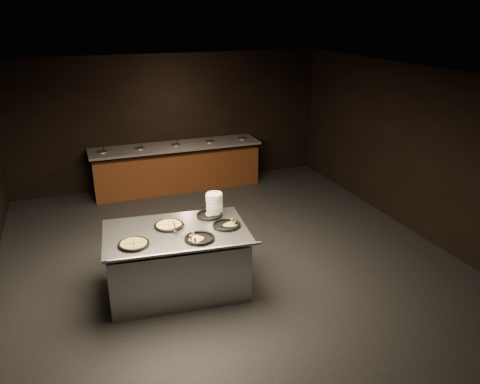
% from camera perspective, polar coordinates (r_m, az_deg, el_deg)
% --- Properties ---
extents(room, '(7.02, 8.02, 2.92)m').
position_cam_1_polar(room, '(6.91, -1.31, 1.85)').
color(room, black).
rests_on(room, ground).
extents(salad_bar, '(3.70, 0.83, 1.18)m').
position_cam_1_polar(salad_bar, '(10.49, -7.68, 2.70)').
color(salad_bar, brown).
rests_on(salad_bar, ground).
extents(serving_counter, '(2.06, 1.44, 0.93)m').
position_cam_1_polar(serving_counter, '(6.71, -7.65, -8.43)').
color(serving_counter, '#ABADB2').
rests_on(serving_counter, ground).
extents(plate_stack, '(0.24, 0.24, 0.31)m').
position_cam_1_polar(plate_stack, '(6.92, -3.14, -1.39)').
color(plate_stack, silver).
rests_on(plate_stack, serving_counter).
extents(pan_veggie_whole, '(0.41, 0.41, 0.04)m').
position_cam_1_polar(pan_veggie_whole, '(6.19, -12.84, -6.18)').
color(pan_veggie_whole, black).
rests_on(pan_veggie_whole, serving_counter).
extents(pan_cheese_whole, '(0.42, 0.42, 0.04)m').
position_cam_1_polar(pan_cheese_whole, '(6.61, -8.65, -4.01)').
color(pan_cheese_whole, black).
rests_on(pan_cheese_whole, serving_counter).
extents(pan_cheese_slices_a, '(0.39, 0.39, 0.04)m').
position_cam_1_polar(pan_cheese_slices_a, '(6.88, -3.74, -2.77)').
color(pan_cheese_slices_a, black).
rests_on(pan_cheese_slices_a, serving_counter).
extents(pan_cheese_slices_b, '(0.40, 0.40, 0.04)m').
position_cam_1_polar(pan_cheese_slices_b, '(6.21, -4.93, -5.60)').
color(pan_cheese_slices_b, black).
rests_on(pan_cheese_slices_b, serving_counter).
extents(pan_veggie_slices, '(0.39, 0.39, 0.04)m').
position_cam_1_polar(pan_veggie_slices, '(6.55, -1.64, -4.01)').
color(pan_veggie_slices, black).
rests_on(pan_veggie_slices, serving_counter).
extents(server_left, '(0.09, 0.29, 0.14)m').
position_cam_1_polar(server_left, '(6.41, -8.05, -4.31)').
color(server_left, '#ABADB2').
rests_on(server_left, serving_counter).
extents(server_right, '(0.28, 0.24, 0.16)m').
position_cam_1_polar(server_right, '(6.33, -7.12, -4.56)').
color(server_right, '#ABADB2').
rests_on(server_right, serving_counter).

